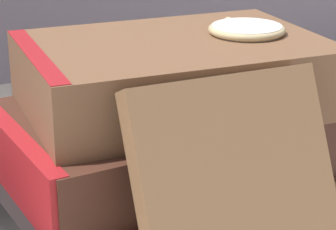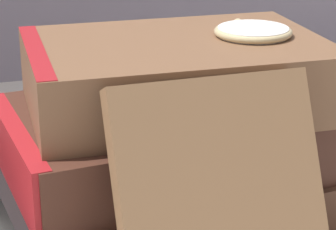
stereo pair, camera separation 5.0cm
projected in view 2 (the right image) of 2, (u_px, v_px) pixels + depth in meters
The scene contains 5 objects.
book_flat_bottom at pixel (153, 192), 0.51m from camera, with size 0.24×0.18×0.04m.
book_flat_middle at pixel (149, 140), 0.50m from camera, with size 0.22×0.17×0.05m.
book_flat_top at pixel (169, 75), 0.48m from camera, with size 0.21×0.15×0.05m.
book_leaning_front at pixel (215, 208), 0.39m from camera, with size 0.12×0.08×0.13m.
pocket_watch at pixel (253, 32), 0.49m from camera, with size 0.05×0.06×0.01m.
Camera 2 is at (-0.14, -0.40, 0.25)m, focal length 75.00 mm.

